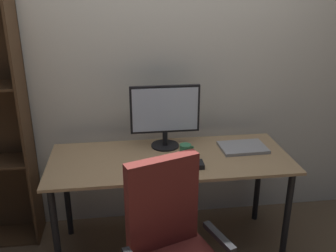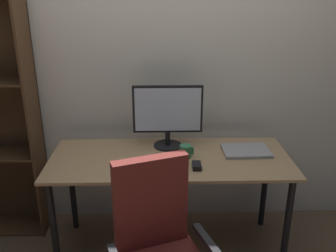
% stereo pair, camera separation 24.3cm
% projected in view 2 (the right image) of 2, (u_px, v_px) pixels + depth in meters
% --- Properties ---
extents(ground_plane, '(12.00, 12.00, 0.00)m').
position_uv_depth(ground_plane, '(170.00, 247.00, 2.77)').
color(ground_plane, brown).
extents(back_wall, '(6.40, 0.10, 2.60)m').
position_uv_depth(back_wall, '(168.00, 61.00, 2.77)').
color(back_wall, silver).
rests_on(back_wall, ground).
extents(desk, '(1.62, 0.66, 0.74)m').
position_uv_depth(desk, '(170.00, 169.00, 2.53)').
color(desk, tan).
rests_on(desk, ground).
extents(monitor, '(0.49, 0.20, 0.45)m').
position_uv_depth(monitor, '(168.00, 113.00, 2.58)').
color(monitor, black).
rests_on(monitor, desk).
extents(keyboard, '(0.29, 0.12, 0.02)m').
position_uv_depth(keyboard, '(164.00, 169.00, 2.33)').
color(keyboard, '#B7BABC').
rests_on(keyboard, desk).
extents(mouse, '(0.06, 0.10, 0.03)m').
position_uv_depth(mouse, '(197.00, 166.00, 2.35)').
color(mouse, black).
rests_on(mouse, desk).
extents(coffee_mug, '(0.10, 0.08, 0.09)m').
position_uv_depth(coffee_mug, '(186.00, 152.00, 2.49)').
color(coffee_mug, '#387F51').
rests_on(coffee_mug, desk).
extents(laptop, '(0.33, 0.24, 0.02)m').
position_uv_depth(laptop, '(246.00, 151.00, 2.58)').
color(laptop, '#99999E').
rests_on(laptop, desk).
extents(paper_sheet, '(0.25, 0.32, 0.00)m').
position_uv_depth(paper_sheet, '(142.00, 173.00, 2.29)').
color(paper_sheet, white).
rests_on(paper_sheet, desk).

